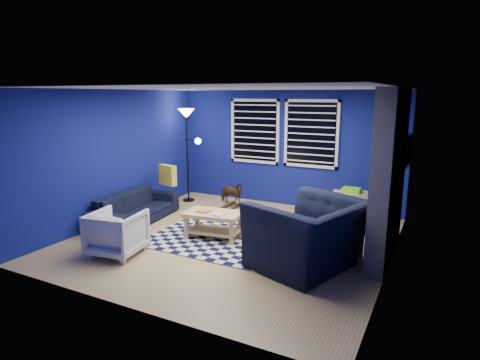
{
  "coord_description": "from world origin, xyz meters",
  "views": [
    {
      "loc": [
        3.05,
        -5.66,
        2.41
      ],
      "look_at": [
        -0.01,
        0.3,
        0.97
      ],
      "focal_mm": 30.0,
      "sensor_mm": 36.0,
      "label": 1
    }
  ],
  "objects_px": {
    "sofa": "(135,207)",
    "coffee_table": "(213,219)",
    "tv": "(406,152)",
    "floor_lamp": "(187,126)",
    "cabinet": "(350,206)",
    "rocking_horse": "(231,193)",
    "armchair_bent": "(117,233)",
    "armchair_big": "(308,234)"
  },
  "relations": [
    {
      "from": "sofa",
      "to": "cabinet",
      "type": "distance_m",
      "value": 4.16
    },
    {
      "from": "armchair_big",
      "to": "coffee_table",
      "type": "height_order",
      "value": "armchair_big"
    },
    {
      "from": "tv",
      "to": "floor_lamp",
      "type": "relative_size",
      "value": 0.48
    },
    {
      "from": "sofa",
      "to": "tv",
      "type": "bearing_deg",
      "value": -72.36
    },
    {
      "from": "coffee_table",
      "to": "floor_lamp",
      "type": "distance_m",
      "value": 2.89
    },
    {
      "from": "sofa",
      "to": "rocking_horse",
      "type": "relative_size",
      "value": 3.31
    },
    {
      "from": "tv",
      "to": "sofa",
      "type": "bearing_deg",
      "value": -156.16
    },
    {
      "from": "sofa",
      "to": "floor_lamp",
      "type": "relative_size",
      "value": 0.94
    },
    {
      "from": "armchair_big",
      "to": "rocking_horse",
      "type": "bearing_deg",
      "value": -113.03
    },
    {
      "from": "armchair_bent",
      "to": "coffee_table",
      "type": "xyz_separation_m",
      "value": [
        0.95,
        1.28,
        -0.01
      ]
    },
    {
      "from": "tv",
      "to": "rocking_horse",
      "type": "relative_size",
      "value": 1.67
    },
    {
      "from": "coffee_table",
      "to": "cabinet",
      "type": "height_order",
      "value": "cabinet"
    },
    {
      "from": "coffee_table",
      "to": "tv",
      "type": "bearing_deg",
      "value": 36.92
    },
    {
      "from": "sofa",
      "to": "rocking_horse",
      "type": "bearing_deg",
      "value": -40.51
    },
    {
      "from": "sofa",
      "to": "coffee_table",
      "type": "relative_size",
      "value": 1.93
    },
    {
      "from": "armchair_big",
      "to": "floor_lamp",
      "type": "relative_size",
      "value": 0.71
    },
    {
      "from": "tv",
      "to": "sofa",
      "type": "height_order",
      "value": "tv"
    },
    {
      "from": "tv",
      "to": "sofa",
      "type": "distance_m",
      "value": 5.09
    },
    {
      "from": "cabinet",
      "to": "rocking_horse",
      "type": "bearing_deg",
      "value": 170.07
    },
    {
      "from": "sofa",
      "to": "armchair_bent",
      "type": "bearing_deg",
      "value": -154.57
    },
    {
      "from": "floor_lamp",
      "to": "rocking_horse",
      "type": "bearing_deg",
      "value": -3.35
    },
    {
      "from": "armchair_bent",
      "to": "coffee_table",
      "type": "relative_size",
      "value": 0.73
    },
    {
      "from": "coffee_table",
      "to": "floor_lamp",
      "type": "relative_size",
      "value": 0.49
    },
    {
      "from": "armchair_bent",
      "to": "rocking_horse",
      "type": "xyz_separation_m",
      "value": [
        0.33,
        3.05,
        -0.02
      ]
    },
    {
      "from": "sofa",
      "to": "floor_lamp",
      "type": "distance_m",
      "value": 2.27
    },
    {
      "from": "tv",
      "to": "coffee_table",
      "type": "bearing_deg",
      "value": -143.08
    },
    {
      "from": "rocking_horse",
      "to": "floor_lamp",
      "type": "bearing_deg",
      "value": 90.74
    },
    {
      "from": "armchair_bent",
      "to": "floor_lamp",
      "type": "xyz_separation_m",
      "value": [
        -0.8,
        3.12,
        1.38
      ]
    },
    {
      "from": "rocking_horse",
      "to": "coffee_table",
      "type": "bearing_deg",
      "value": -156.84
    },
    {
      "from": "cabinet",
      "to": "coffee_table",
      "type": "bearing_deg",
      "value": -148.96
    },
    {
      "from": "armchair_bent",
      "to": "armchair_big",
      "type": "bearing_deg",
      "value": -171.34
    },
    {
      "from": "tv",
      "to": "sofa",
      "type": "xyz_separation_m",
      "value": [
        -4.55,
        -2.01,
        -1.11
      ]
    },
    {
      "from": "armchair_big",
      "to": "armchair_bent",
      "type": "xyz_separation_m",
      "value": [
        -2.73,
        -0.89,
        -0.14
      ]
    },
    {
      "from": "armchair_bent",
      "to": "cabinet",
      "type": "bearing_deg",
      "value": -139.02
    },
    {
      "from": "cabinet",
      "to": "floor_lamp",
      "type": "bearing_deg",
      "value": 166.58
    },
    {
      "from": "tv",
      "to": "armchair_big",
      "type": "bearing_deg",
      "value": -111.77
    },
    {
      "from": "sofa",
      "to": "armchair_big",
      "type": "distance_m",
      "value": 3.6
    },
    {
      "from": "sofa",
      "to": "armchair_bent",
      "type": "distance_m",
      "value": 1.58
    },
    {
      "from": "coffee_table",
      "to": "floor_lamp",
      "type": "xyz_separation_m",
      "value": [
        -1.75,
        1.84,
        1.39
      ]
    },
    {
      "from": "armchair_big",
      "to": "floor_lamp",
      "type": "height_order",
      "value": "floor_lamp"
    },
    {
      "from": "cabinet",
      "to": "sofa",
      "type": "bearing_deg",
      "value": -168.37
    },
    {
      "from": "armchair_bent",
      "to": "cabinet",
      "type": "relative_size",
      "value": 0.99
    }
  ]
}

